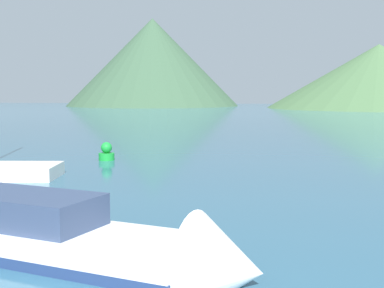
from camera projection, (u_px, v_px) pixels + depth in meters
name	position (u px, v px, depth m)	size (l,w,h in m)	color
motorboat_near	(71.00, 240.00, 10.00)	(8.19, 3.94, 1.80)	white
buoy_marker	(107.00, 153.00, 24.23)	(0.71, 0.71, 0.82)	green
hill_west	(153.00, 62.00, 108.66)	(34.93, 34.93, 17.62)	#38563D
hill_central	(378.00, 76.00, 94.32)	(38.77, 38.77, 11.24)	#476B42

